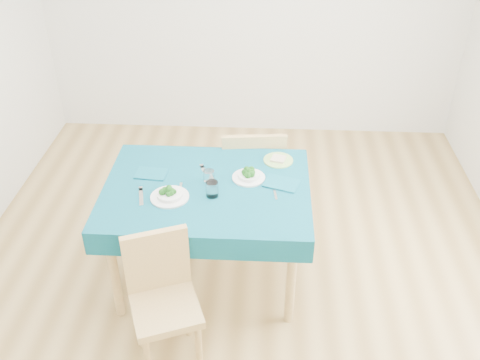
# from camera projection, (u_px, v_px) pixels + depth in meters

# --- Properties ---
(room_shell) EXTENTS (4.02, 4.52, 2.73)m
(room_shell) POSITION_uv_depth(u_px,v_px,m) (240.00, 107.00, 3.03)
(room_shell) COLOR olive
(room_shell) RESTS_ON ground
(table) EXTENTS (1.31, 1.00, 0.76)m
(table) POSITION_uv_depth(u_px,v_px,m) (208.00, 233.00, 3.62)
(table) COLOR #08495B
(table) RESTS_ON ground
(chair_near) EXTENTS (0.49, 0.51, 0.92)m
(chair_near) POSITION_uv_depth(u_px,v_px,m) (165.00, 304.00, 2.97)
(chair_near) COLOR tan
(chair_near) RESTS_ON ground
(chair_far) EXTENTS (0.51, 0.55, 1.16)m
(chair_far) POSITION_uv_depth(u_px,v_px,m) (252.00, 153.00, 4.09)
(chair_far) COLOR tan
(chair_far) RESTS_ON ground
(bowl_near) EXTENTS (0.24, 0.24, 0.07)m
(bowl_near) POSITION_uv_depth(u_px,v_px,m) (169.00, 193.00, 3.29)
(bowl_near) COLOR white
(bowl_near) RESTS_ON table
(bowl_far) EXTENTS (0.22, 0.22, 0.07)m
(bowl_far) POSITION_uv_depth(u_px,v_px,m) (249.00, 174.00, 3.47)
(bowl_far) COLOR white
(bowl_far) RESTS_ON table
(fork_near) EXTENTS (0.07, 0.19, 0.00)m
(fork_near) POSITION_uv_depth(u_px,v_px,m) (141.00, 197.00, 3.31)
(fork_near) COLOR silver
(fork_near) RESTS_ON table
(knife_near) EXTENTS (0.03, 0.21, 0.00)m
(knife_near) POSITION_uv_depth(u_px,v_px,m) (180.00, 192.00, 3.35)
(knife_near) COLOR silver
(knife_near) RESTS_ON table
(fork_far) EXTENTS (0.09, 0.19, 0.00)m
(fork_far) POSITION_uv_depth(u_px,v_px,m) (205.00, 173.00, 3.53)
(fork_far) COLOR silver
(fork_far) RESTS_ON table
(knife_far) EXTENTS (0.04, 0.20, 0.00)m
(knife_far) POSITION_uv_depth(u_px,v_px,m) (274.00, 191.00, 3.37)
(knife_far) COLOR silver
(knife_far) RESTS_ON table
(napkin_near) EXTENTS (0.21, 0.16, 0.01)m
(napkin_near) POSITION_uv_depth(u_px,v_px,m) (151.00, 174.00, 3.52)
(napkin_near) COLOR #0C5265
(napkin_near) RESTS_ON table
(napkin_far) EXTENTS (0.25, 0.21, 0.01)m
(napkin_far) POSITION_uv_depth(u_px,v_px,m) (281.00, 183.00, 3.43)
(napkin_far) COLOR #0C5265
(napkin_far) RESTS_ON table
(tumbler_center) EXTENTS (0.07, 0.07, 0.09)m
(tumbler_center) POSITION_uv_depth(u_px,v_px,m) (209.00, 177.00, 3.42)
(tumbler_center) COLOR white
(tumbler_center) RESTS_ON table
(tumbler_side) EXTENTS (0.08, 0.08, 0.10)m
(tumbler_side) POSITION_uv_depth(u_px,v_px,m) (212.00, 189.00, 3.30)
(tumbler_side) COLOR white
(tumbler_side) RESTS_ON table
(side_plate) EXTENTS (0.20, 0.20, 0.01)m
(side_plate) POSITION_uv_depth(u_px,v_px,m) (278.00, 160.00, 3.66)
(side_plate) COLOR #92C761
(side_plate) RESTS_ON table
(bread_slice) EXTENTS (0.11, 0.11, 0.01)m
(bread_slice) POSITION_uv_depth(u_px,v_px,m) (278.00, 159.00, 3.66)
(bread_slice) COLOR beige
(bread_slice) RESTS_ON side_plate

